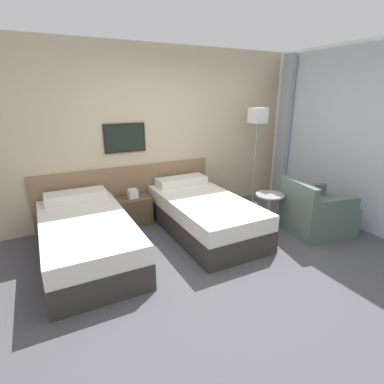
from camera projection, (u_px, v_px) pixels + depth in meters
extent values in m
plane|color=#47474C|center=(225.00, 265.00, 3.63)|extent=(16.00, 16.00, 0.00)
cube|color=#C6B28E|center=(160.00, 134.00, 4.89)|extent=(10.00, 0.06, 2.70)
cube|color=#846647|center=(129.00, 193.00, 4.87)|extent=(2.86, 0.04, 0.88)
cube|color=black|center=(125.00, 138.00, 4.59)|extent=(0.64, 0.03, 0.44)
cube|color=black|center=(125.00, 138.00, 4.58)|extent=(0.58, 0.01, 0.38)
cube|color=#8E939E|center=(284.00, 130.00, 5.60)|extent=(0.10, 0.24, 2.64)
cube|color=#332D28|center=(88.00, 247.00, 3.72)|extent=(1.03, 2.01, 0.31)
cube|color=silver|center=(86.00, 228.00, 3.64)|extent=(1.02, 1.99, 0.21)
cube|color=silver|center=(76.00, 196.00, 4.24)|extent=(0.82, 0.34, 0.13)
cube|color=#332D28|center=(204.00, 222.00, 4.45)|extent=(1.03, 2.01, 0.31)
cube|color=silver|center=(204.00, 205.00, 4.37)|extent=(1.02, 1.99, 0.21)
cube|color=silver|center=(182.00, 181.00, 4.97)|extent=(0.82, 0.34, 0.13)
cube|color=brown|center=(134.00, 210.00, 4.74)|extent=(0.51, 0.37, 0.43)
cube|color=white|center=(133.00, 194.00, 4.65)|extent=(0.14, 0.14, 0.14)
cylinder|color=#9E9993|center=(252.00, 204.00, 5.61)|extent=(0.24, 0.24, 0.02)
cylinder|color=#9E9993|center=(255.00, 165.00, 5.38)|extent=(0.02, 0.02, 1.48)
cube|color=white|center=(258.00, 115.00, 5.11)|extent=(0.25, 0.25, 0.25)
cylinder|color=gray|center=(267.00, 227.00, 4.63)|extent=(0.28, 0.28, 0.01)
cylinder|color=gray|center=(269.00, 211.00, 4.55)|extent=(0.05, 0.05, 0.51)
cylinder|color=gray|center=(270.00, 195.00, 4.47)|extent=(0.42, 0.42, 0.02)
cube|color=#4C6056|center=(317.00, 218.00, 4.44)|extent=(0.96, 0.91, 0.45)
cube|color=#4C6056|center=(299.00, 194.00, 4.22)|extent=(0.25, 0.77, 0.36)
cube|color=#4C6056|center=(337.00, 206.00, 4.04)|extent=(0.71, 0.23, 0.18)
cube|color=#4C6056|center=(305.00, 191.00, 4.65)|extent=(0.71, 0.23, 0.18)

